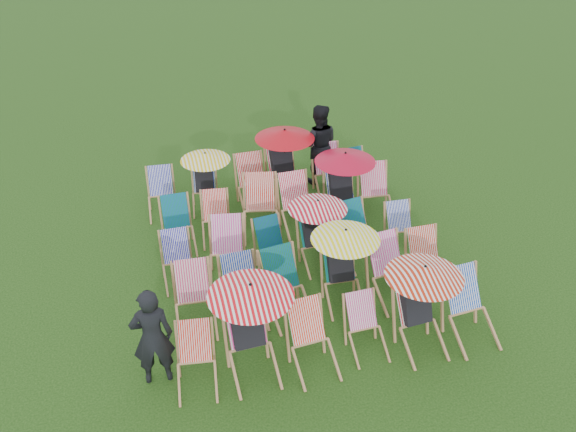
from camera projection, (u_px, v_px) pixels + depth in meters
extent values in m
plane|color=black|center=(298.00, 267.00, 11.19)|extent=(100.00, 100.00, 0.00)
cube|color=red|center=(195.00, 341.00, 8.80)|extent=(0.47, 0.37, 0.53)
cube|color=#FF3399|center=(246.00, 322.00, 8.96)|extent=(0.55, 0.42, 0.62)
cube|color=black|center=(247.00, 325.00, 8.91)|extent=(0.47, 0.48, 0.65)
sphere|color=tan|center=(244.00, 301.00, 8.82)|extent=(0.23, 0.23, 0.23)
cylinder|color=black|center=(251.00, 310.00, 8.74)|extent=(0.03, 0.03, 0.76)
cone|color=red|center=(250.00, 290.00, 8.56)|extent=(1.19, 1.19, 0.18)
cube|color=red|center=(306.00, 321.00, 9.06)|extent=(0.52, 0.41, 0.58)
cube|color=#DA2B81|center=(361.00, 310.00, 9.38)|extent=(0.44, 0.33, 0.50)
cube|color=red|center=(413.00, 301.00, 9.40)|extent=(0.53, 0.41, 0.59)
cube|color=black|center=(415.00, 304.00, 9.36)|extent=(0.45, 0.46, 0.62)
sphere|color=tan|center=(414.00, 282.00, 9.27)|extent=(0.22, 0.22, 0.22)
cylinder|color=black|center=(422.00, 290.00, 9.20)|extent=(0.03, 0.03, 0.72)
cone|color=#B32009|center=(425.00, 272.00, 9.02)|extent=(1.13, 1.13, 0.17)
cube|color=#0833AC|center=(463.00, 288.00, 9.58)|extent=(0.56, 0.44, 0.63)
cube|color=#D52A5C|center=(192.00, 281.00, 9.81)|extent=(0.51, 0.38, 0.59)
cube|color=#0826AC|center=(239.00, 274.00, 9.95)|extent=(0.52, 0.40, 0.59)
cube|color=#0A6B22|center=(280.00, 268.00, 10.01)|extent=(0.58, 0.47, 0.62)
cube|color=#0B773F|center=(339.00, 262.00, 10.26)|extent=(0.48, 0.36, 0.57)
cube|color=black|center=(340.00, 264.00, 10.22)|extent=(0.41, 0.42, 0.59)
sphere|color=tan|center=(339.00, 244.00, 10.14)|extent=(0.21, 0.21, 0.21)
cylinder|color=black|center=(345.00, 251.00, 10.06)|extent=(0.03, 0.03, 0.69)
cone|color=yellow|center=(346.00, 234.00, 9.89)|extent=(1.09, 1.09, 0.17)
cube|color=#FC32AA|center=(385.00, 253.00, 10.37)|extent=(0.57, 0.45, 0.62)
cube|color=red|center=(423.00, 246.00, 10.62)|extent=(0.49, 0.36, 0.58)
cube|color=#0E08AD|center=(175.00, 246.00, 10.74)|extent=(0.44, 0.33, 0.52)
cube|color=#E42D9C|center=(227.00, 234.00, 10.85)|extent=(0.57, 0.46, 0.61)
cube|color=#09622E|center=(268.00, 233.00, 11.05)|extent=(0.48, 0.38, 0.52)
cube|color=#0B773F|center=(312.00, 229.00, 11.13)|extent=(0.47, 0.36, 0.53)
cube|color=black|center=(313.00, 231.00, 11.10)|extent=(0.40, 0.41, 0.55)
sphere|color=tan|center=(312.00, 214.00, 11.02)|extent=(0.19, 0.19, 0.19)
cylinder|color=black|center=(317.00, 219.00, 10.95)|extent=(0.03, 0.03, 0.65)
cone|color=#B4091A|center=(318.00, 205.00, 10.79)|extent=(1.02, 1.02, 0.16)
cube|color=#0A7044|center=(352.00, 219.00, 11.26)|extent=(0.57, 0.46, 0.61)
cube|color=#071CA2|center=(399.00, 216.00, 11.54)|extent=(0.43, 0.32, 0.50)
cube|color=#096540|center=(175.00, 211.00, 11.59)|extent=(0.47, 0.35, 0.55)
cube|color=red|center=(215.00, 205.00, 11.83)|extent=(0.47, 0.37, 0.52)
cube|color=red|center=(260.00, 191.00, 11.99)|extent=(0.60, 0.49, 0.64)
cube|color=red|center=(294.00, 190.00, 12.09)|extent=(0.54, 0.41, 0.62)
cube|color=#0826A9|center=(339.00, 184.00, 12.33)|extent=(0.51, 0.38, 0.60)
cube|color=black|center=(340.00, 185.00, 12.29)|extent=(0.43, 0.44, 0.63)
sphere|color=tan|center=(339.00, 167.00, 12.20)|extent=(0.22, 0.22, 0.22)
cylinder|color=black|center=(344.00, 173.00, 12.12)|extent=(0.03, 0.03, 0.73)
cone|color=#AD0925|center=(345.00, 157.00, 11.94)|extent=(1.15, 1.15, 0.18)
cube|color=#EE2F6D|center=(373.00, 179.00, 12.49)|extent=(0.54, 0.42, 0.60)
cube|color=#070EA0|center=(160.00, 180.00, 12.59)|extent=(0.47, 0.36, 0.54)
cube|color=navy|center=(204.00, 178.00, 12.73)|extent=(0.46, 0.36, 0.51)
cube|color=black|center=(204.00, 179.00, 12.70)|extent=(0.40, 0.41, 0.53)
sphere|color=tan|center=(203.00, 165.00, 12.62)|extent=(0.19, 0.19, 0.19)
cylinder|color=black|center=(206.00, 170.00, 12.55)|extent=(0.03, 0.03, 0.62)
cone|color=#E3BB0B|center=(205.00, 157.00, 12.40)|extent=(0.97, 0.97, 0.15)
cube|color=#C50806|center=(250.00, 169.00, 12.85)|extent=(0.52, 0.39, 0.60)
cube|color=#F00831|center=(280.00, 161.00, 13.09)|extent=(0.54, 0.41, 0.62)
cube|color=black|center=(281.00, 162.00, 13.04)|extent=(0.46, 0.47, 0.65)
sphere|color=tan|center=(279.00, 145.00, 12.95)|extent=(0.23, 0.23, 0.23)
cylinder|color=black|center=(285.00, 150.00, 12.87)|extent=(0.03, 0.03, 0.76)
cone|color=#AC0913|center=(285.00, 134.00, 12.68)|extent=(1.19, 1.19, 0.18)
cube|color=#FE3294|center=(326.00, 158.00, 13.27)|extent=(0.51, 0.38, 0.59)
cube|color=#0A6C37|center=(354.00, 161.00, 13.33)|extent=(0.46, 0.36, 0.51)
imported|color=black|center=(152.00, 337.00, 8.58)|extent=(0.57, 0.38, 1.56)
imported|color=black|center=(318.00, 144.00, 13.33)|extent=(0.99, 0.86, 1.74)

